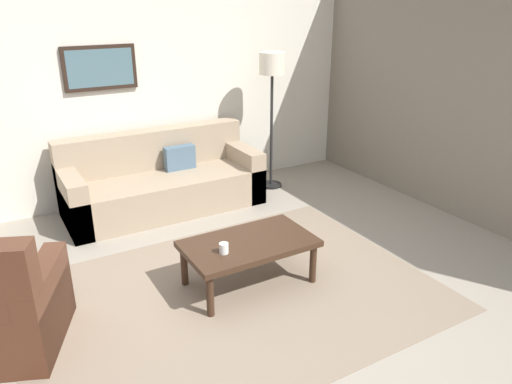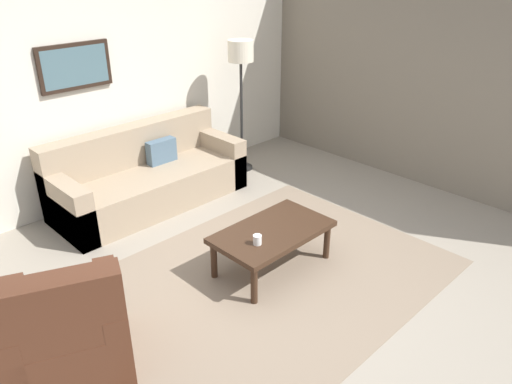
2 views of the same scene
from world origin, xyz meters
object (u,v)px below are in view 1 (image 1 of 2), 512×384
(cup, at_px, (224,248))
(framed_artwork, at_px, (100,68))
(couch_main, at_px, (161,182))
(coffee_table, at_px, (249,246))
(lamp_standing, at_px, (272,78))

(cup, bearing_deg, framed_artwork, 95.51)
(couch_main, distance_m, framed_artwork, 1.44)
(couch_main, distance_m, coffee_table, 2.00)
(cup, relative_size, lamp_standing, 0.05)
(coffee_table, xyz_separation_m, cup, (-0.27, -0.08, 0.09))
(couch_main, height_order, lamp_standing, lamp_standing)
(couch_main, height_order, framed_artwork, framed_artwork)
(couch_main, distance_m, lamp_standing, 1.84)
(coffee_table, bearing_deg, cup, -163.85)
(couch_main, height_order, coffee_table, couch_main)
(coffee_table, height_order, framed_artwork, framed_artwork)
(cup, bearing_deg, lamp_standing, 49.83)
(couch_main, height_order, cup, couch_main)
(coffee_table, distance_m, lamp_standing, 2.60)
(lamp_standing, bearing_deg, coffee_table, -126.36)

